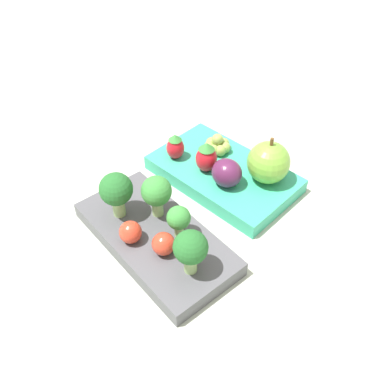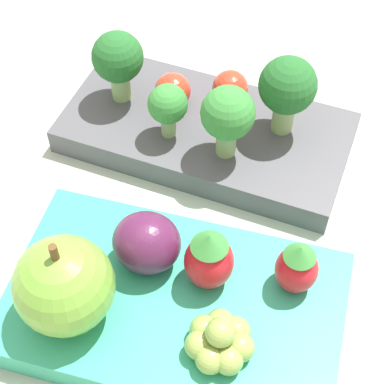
% 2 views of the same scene
% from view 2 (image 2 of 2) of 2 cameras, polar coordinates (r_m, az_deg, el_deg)
% --- Properties ---
extents(ground_plane, '(4.00, 4.00, 0.00)m').
position_cam_2_polar(ground_plane, '(0.45, 0.27, -2.09)').
color(ground_plane, '#ADB7A3').
extents(bento_box_savoury, '(0.22, 0.12, 0.02)m').
position_cam_2_polar(bento_box_savoury, '(0.49, 1.25, 5.30)').
color(bento_box_savoury, '#4C4C51').
rests_on(bento_box_savoury, ground_plane).
extents(bento_box_fruit, '(0.20, 0.12, 0.02)m').
position_cam_2_polar(bento_box_fruit, '(0.40, -1.55, -10.22)').
color(bento_box_fruit, '#33A87F').
rests_on(bento_box_fruit, ground_plane).
extents(broccoli_floret_0, '(0.04, 0.04, 0.06)m').
position_cam_2_polar(broccoli_floret_0, '(0.45, 8.49, 9.15)').
color(broccoli_floret_0, '#93B770').
rests_on(broccoli_floret_0, bento_box_savoury).
extents(broccoli_floret_1, '(0.03, 0.03, 0.04)m').
position_cam_2_polar(broccoli_floret_1, '(0.45, -2.16, 7.67)').
color(broccoli_floret_1, '#93B770').
rests_on(broccoli_floret_1, bento_box_savoury).
extents(broccoli_floret_2, '(0.04, 0.04, 0.06)m').
position_cam_2_polar(broccoli_floret_2, '(0.48, -6.61, 11.64)').
color(broccoli_floret_2, '#93B770').
rests_on(broccoli_floret_2, bento_box_savoury).
extents(broccoli_floret_3, '(0.04, 0.04, 0.06)m').
position_cam_2_polar(broccoli_floret_3, '(0.44, 3.19, 6.82)').
color(broccoli_floret_3, '#93B770').
rests_on(broccoli_floret_3, bento_box_savoury).
extents(cherry_tomato_0, '(0.03, 0.03, 0.03)m').
position_cam_2_polar(cherry_tomato_0, '(0.49, -1.72, 8.98)').
color(cherry_tomato_0, red).
rests_on(cherry_tomato_0, bento_box_savoury).
extents(cherry_tomato_1, '(0.03, 0.03, 0.03)m').
position_cam_2_polar(cherry_tomato_1, '(0.49, 3.27, 9.25)').
color(cherry_tomato_1, red).
rests_on(cherry_tomato_1, bento_box_savoury).
extents(apple, '(0.06, 0.06, 0.07)m').
position_cam_2_polar(apple, '(0.37, -11.30, -8.14)').
color(apple, '#70A838').
rests_on(apple, bento_box_fruit).
extents(strawberry_0, '(0.03, 0.03, 0.05)m').
position_cam_2_polar(strawberry_0, '(0.38, 1.52, -5.96)').
color(strawberry_0, red).
rests_on(strawberry_0, bento_box_fruit).
extents(strawberry_1, '(0.03, 0.03, 0.04)m').
position_cam_2_polar(strawberry_1, '(0.38, 9.31, -6.61)').
color(strawberry_1, red).
rests_on(strawberry_1, bento_box_fruit).
extents(plum, '(0.04, 0.04, 0.04)m').
position_cam_2_polar(plum, '(0.39, -4.05, -4.52)').
color(plum, '#511E42').
rests_on(plum, bento_box_fruit).
extents(grape_cluster, '(0.04, 0.04, 0.03)m').
position_cam_2_polar(grape_cluster, '(0.37, 2.48, -13.09)').
color(grape_cluster, '#8EA84C').
rests_on(grape_cluster, bento_box_fruit).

